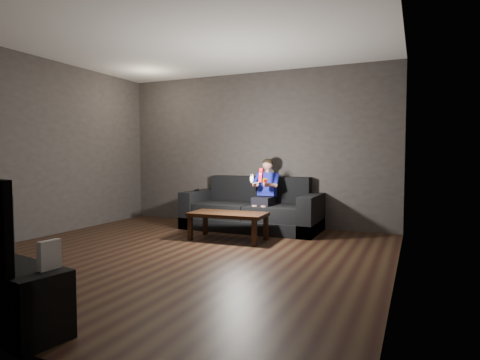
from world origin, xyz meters
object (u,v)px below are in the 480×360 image
at_px(child, 265,187).
at_px(coffee_table, 228,216).
at_px(sofa, 252,212).
at_px(media_console, 0,293).

distance_m(child, coffee_table, 1.00).
bearing_deg(sofa, media_console, -92.80).
bearing_deg(child, sofa, 165.50).
height_order(child, media_console, child).
bearing_deg(media_console, child, 93.87).
relative_size(child, coffee_table, 0.93).
bearing_deg(media_console, coffee_table, 96.31).
height_order(sofa, media_console, sofa).
height_order(coffee_table, media_console, media_console).
bearing_deg(sofa, coffee_table, -89.16).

